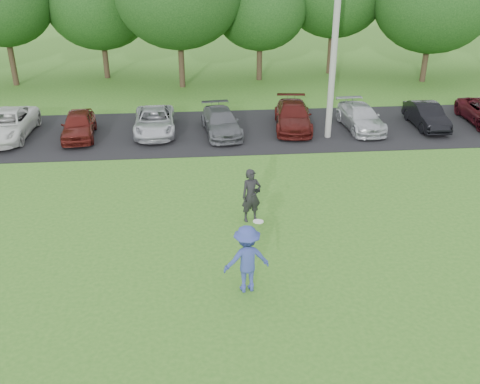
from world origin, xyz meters
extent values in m
plane|color=#367320|center=(0.00, 0.00, 0.00)|extent=(100.00, 100.00, 0.00)
cube|color=black|center=(0.00, 13.00, 0.01)|extent=(32.00, 6.50, 0.03)
cylinder|color=#9B9B96|center=(4.87, 11.71, 5.21)|extent=(0.28, 0.28, 10.42)
imported|color=#354498|center=(-0.12, 0.18, 0.96)|extent=(1.33, 0.90, 1.91)
cylinder|color=white|center=(0.17, 0.23, 2.03)|extent=(0.27, 0.27, 0.07)
imported|color=black|center=(0.41, 3.99, 0.91)|extent=(0.75, 0.59, 1.82)
cube|color=black|center=(0.59, 3.81, 1.18)|extent=(0.16, 0.13, 0.10)
imported|color=silver|center=(-10.05, 12.96, 0.66)|extent=(2.17, 4.57, 1.26)
imported|color=#591713|center=(-6.72, 12.68, 0.64)|extent=(1.75, 3.68, 1.22)
imported|color=silver|center=(-3.24, 13.03, 0.60)|extent=(2.03, 4.17, 1.14)
imported|color=#54565C|center=(-0.08, 12.62, 0.60)|extent=(2.01, 4.05, 1.13)
imported|color=#4A1210|center=(3.45, 13.09, 0.64)|extent=(2.19, 4.38, 1.22)
imported|color=silver|center=(6.72, 12.75, 0.60)|extent=(1.82, 3.98, 1.13)
imported|color=black|center=(10.01, 12.70, 0.61)|extent=(1.27, 3.53, 1.16)
cylinder|color=#38281C|center=(-12.50, 23.00, 1.35)|extent=(0.36, 0.36, 2.70)
ellipsoid|color=#214C19|center=(-12.50, 23.00, 4.93)|extent=(5.94, 5.94, 5.05)
cylinder|color=#38281C|center=(-7.00, 24.40, 1.10)|extent=(0.36, 0.36, 2.20)
ellipsoid|color=#214C19|center=(-7.00, 24.40, 4.71)|extent=(6.68, 6.68, 5.68)
cylinder|color=#38281C|center=(-2.00, 21.60, 1.35)|extent=(0.36, 0.36, 2.70)
cylinder|color=#38281C|center=(3.00, 23.00, 1.10)|extent=(0.36, 0.36, 2.20)
ellipsoid|color=#214C19|center=(3.00, 23.00, 4.36)|extent=(5.76, 5.76, 4.90)
cylinder|color=#38281C|center=(8.00, 24.40, 1.35)|extent=(0.36, 0.36, 2.70)
cylinder|color=#38281C|center=(13.50, 21.60, 1.10)|extent=(0.36, 0.36, 2.20)
ellipsoid|color=#214C19|center=(13.50, 21.60, 4.92)|extent=(7.24, 7.24, 6.15)
camera|label=1|loc=(-1.35, -11.59, 8.63)|focal=40.00mm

